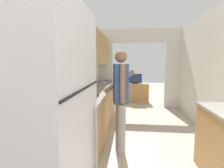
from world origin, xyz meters
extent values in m
cube|color=silver|center=(-1.32, 2.01, 1.25)|extent=(0.06, 7.61, 2.50)
cube|color=#B2844C|center=(-1.13, 3.00, 1.79)|extent=(0.32, 4.06, 0.78)
cube|color=silver|center=(-1.17, 5.24, 1.02)|extent=(0.65, 0.06, 2.05)
cube|color=silver|center=(1.17, 5.24, 1.02)|extent=(0.65, 0.06, 2.05)
cube|color=silver|center=(0.00, 5.24, 2.27)|extent=(2.98, 0.06, 0.45)
cube|color=#B2844C|center=(-0.99, 2.46, 0.43)|extent=(0.60, 2.99, 0.86)
cube|color=gray|center=(-0.99, 2.46, 0.88)|extent=(0.62, 3.00, 0.03)
cube|color=#B2844C|center=(-0.99, 4.88, 0.43)|extent=(0.60, 0.30, 0.86)
cube|color=gray|center=(-0.99, 4.89, 0.88)|extent=(0.62, 0.32, 0.03)
cube|color=#9EA3A8|center=(-0.99, 2.23, 0.89)|extent=(0.42, 0.44, 0.00)
cube|color=#B7B7BC|center=(-0.91, 0.56, 0.90)|extent=(0.75, 0.78, 1.81)
cube|color=black|center=(-0.53, 0.56, 1.30)|extent=(0.01, 0.75, 0.01)
cylinder|color=#99999E|center=(-0.52, 0.81, 0.76)|extent=(0.02, 0.02, 0.72)
cube|color=#B7B7BC|center=(-0.98, 4.34, 0.45)|extent=(0.62, 0.77, 0.89)
cube|color=black|center=(-0.67, 4.34, 0.45)|extent=(0.01, 0.53, 0.27)
cylinder|color=#B7B7BC|center=(-0.65, 4.34, 0.67)|extent=(0.02, 0.62, 0.02)
cube|color=#B7B7BC|center=(-1.27, 4.34, 0.96)|extent=(0.04, 0.77, 0.14)
cylinder|color=#232328|center=(-0.86, 4.17, 0.89)|extent=(0.16, 0.16, 0.01)
cylinder|color=#232328|center=(-0.86, 4.51, 0.89)|extent=(0.16, 0.16, 0.01)
cylinder|color=#232328|center=(-1.10, 4.17, 0.89)|extent=(0.16, 0.16, 0.01)
cylinder|color=#232328|center=(-1.10, 4.51, 0.89)|extent=(0.16, 0.16, 0.01)
cylinder|color=#9E9E9E|center=(-0.39, 2.15, 0.41)|extent=(0.16, 0.16, 0.82)
cylinder|color=#9E9E9E|center=(-0.43, 2.32, 0.41)|extent=(0.16, 0.16, 0.82)
cube|color=#335193|center=(-0.41, 2.23, 1.12)|extent=(0.26, 0.26, 0.61)
cylinder|color=#8C664C|center=(-0.37, 2.09, 1.14)|extent=(0.10, 0.10, 0.58)
cylinder|color=#8C664C|center=(-0.44, 2.38, 1.14)|extent=(0.53, 0.21, 0.40)
sphere|color=#8C664C|center=(-0.41, 2.23, 1.54)|extent=(0.19, 0.19, 0.19)
cube|color=#B2844C|center=(-0.09, 5.88, 0.34)|extent=(0.98, 0.42, 0.69)
cube|color=black|center=(-0.09, 5.84, 0.70)|extent=(0.21, 0.16, 0.02)
cube|color=black|center=(-0.09, 5.84, 0.87)|extent=(0.47, 0.04, 0.33)
cube|color=navy|center=(-0.09, 5.81, 0.87)|extent=(0.44, 0.01, 0.29)
cube|color=#B7B7BC|center=(-1.00, 4.97, 0.90)|extent=(0.17, 0.20, 0.00)
cube|color=black|center=(-1.00, 4.80, 0.90)|extent=(0.09, 0.10, 0.02)
camera|label=1|loc=(-0.26, -0.46, 1.46)|focal=28.00mm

